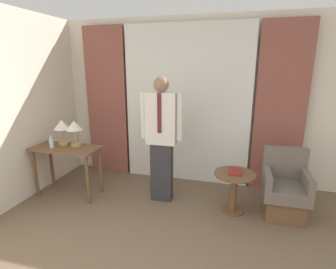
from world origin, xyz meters
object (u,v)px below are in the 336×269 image
at_px(desk, 67,156).
at_px(table_lamp_left, 62,127).
at_px(armchair, 284,191).
at_px(side_table, 234,186).
at_px(bottle_near_edge, 51,143).
at_px(book, 235,172).
at_px(person, 162,135).
at_px(table_lamp_right, 74,127).

xyz_separation_m(desk, table_lamp_left, (-0.11, 0.10, 0.43)).
xyz_separation_m(desk, armchair, (3.10, 0.24, -0.28)).
distance_m(table_lamp_left, side_table, 2.64).
bearing_deg(table_lamp_left, armchair, 2.40).
relative_size(table_lamp_left, bottle_near_edge, 2.14).
height_order(table_lamp_left, book, table_lamp_left).
bearing_deg(armchair, book, -173.28).
xyz_separation_m(table_lamp_left, armchair, (3.20, 0.13, -0.71)).
xyz_separation_m(person, armchair, (1.68, 0.02, -0.65)).
relative_size(bottle_near_edge, book, 0.75).
distance_m(table_lamp_right, person, 1.32).
bearing_deg(bottle_near_edge, book, 5.09).
bearing_deg(book, desk, -176.26).
xyz_separation_m(table_lamp_right, bottle_near_edge, (-0.29, -0.18, -0.21)).
height_order(bottle_near_edge, armchair, bottle_near_edge).
xyz_separation_m(desk, table_lamp_right, (0.11, 0.10, 0.43)).
relative_size(table_lamp_right, person, 0.22).
relative_size(desk, table_lamp_right, 2.59).
height_order(bottle_near_edge, side_table, bottle_near_edge).
xyz_separation_m(bottle_near_edge, armchair, (3.28, 0.31, -0.50)).
xyz_separation_m(person, book, (1.03, -0.06, -0.41)).
bearing_deg(desk, table_lamp_right, 43.56).
relative_size(table_lamp_left, person, 0.22).
bearing_deg(book, table_lamp_right, -178.57).
bearing_deg(person, armchair, 0.57).
bearing_deg(desk, armchair, 4.36).
bearing_deg(desk, person, 8.79).
bearing_deg(armchair, table_lamp_right, -177.43).
relative_size(person, armchair, 2.04).
height_order(side_table, book, book).
bearing_deg(table_lamp_left, side_table, 0.79).
distance_m(person, side_table, 1.20).
xyz_separation_m(desk, book, (2.45, 0.16, -0.04)).
xyz_separation_m(table_lamp_left, book, (2.56, 0.06, -0.47)).
xyz_separation_m(table_lamp_left, person, (1.53, 0.12, -0.06)).
bearing_deg(side_table, person, 175.44).
xyz_separation_m(table_lamp_right, armchair, (2.99, 0.13, -0.71)).
distance_m(person, book, 1.11).
height_order(person, book, person).
bearing_deg(book, table_lamp_left, -178.69).
bearing_deg(person, table_lamp_right, -174.88).
height_order(desk, armchair, armchair).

